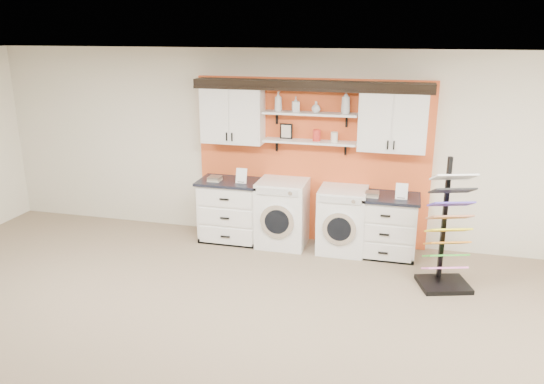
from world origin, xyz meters
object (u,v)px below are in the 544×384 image
(washer, at_px, (283,213))
(sample_rack, at_px, (446,247))
(base_cabinet_left, at_px, (232,210))
(base_cabinet_right, at_px, (385,225))
(dryer, at_px, (342,220))

(washer, height_order, sample_rack, sample_rack)
(base_cabinet_left, relative_size, sample_rack, 0.59)
(base_cabinet_right, distance_m, washer, 1.48)
(base_cabinet_left, bearing_deg, sample_rack, -14.92)
(washer, xyz_separation_m, dryer, (0.87, 0.00, -0.03))
(base_cabinet_left, xyz_separation_m, base_cabinet_right, (2.26, 0.00, -0.03))
(base_cabinet_right, height_order, dryer, dryer)
(base_cabinet_right, bearing_deg, dryer, -179.68)
(washer, bearing_deg, sample_rack, -19.71)
(base_cabinet_left, bearing_deg, base_cabinet_right, 0.00)
(dryer, bearing_deg, sample_rack, -30.44)
(base_cabinet_left, height_order, sample_rack, sample_rack)
(base_cabinet_left, bearing_deg, dryer, -0.12)
(washer, distance_m, sample_rack, 2.38)
(base_cabinet_right, distance_m, dryer, 0.60)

